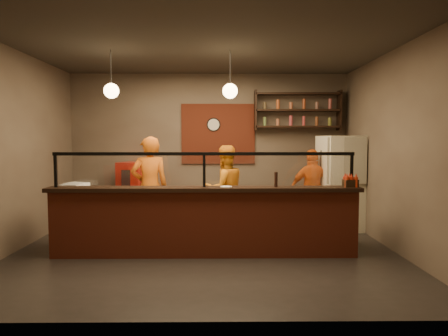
{
  "coord_description": "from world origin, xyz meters",
  "views": [
    {
      "loc": [
        0.23,
        -6.26,
        1.76
      ],
      "look_at": [
        0.3,
        0.3,
        1.3
      ],
      "focal_mm": 32.0,
      "sensor_mm": 36.0,
      "label": 1
    }
  ],
  "objects_px": {
    "wall_clock": "(214,125)",
    "fridge": "(341,183)",
    "cook_left": "(150,187)",
    "red_cooler": "(134,193)",
    "cook_mid": "(225,190)",
    "pepper_mill": "(276,179)",
    "cook_right": "(313,190)",
    "condiment_caddy": "(350,183)",
    "pizza_dough": "(266,192)"
  },
  "relations": [
    {
      "from": "wall_clock",
      "to": "fridge",
      "type": "relative_size",
      "value": 0.16
    },
    {
      "from": "cook_left",
      "to": "red_cooler",
      "type": "height_order",
      "value": "cook_left"
    },
    {
      "from": "red_cooler",
      "to": "cook_mid",
      "type": "bearing_deg",
      "value": -6.13
    },
    {
      "from": "pepper_mill",
      "to": "fridge",
      "type": "bearing_deg",
      "value": 49.31
    },
    {
      "from": "fridge",
      "to": "red_cooler",
      "type": "xyz_separation_m",
      "value": [
        -4.19,
        0.68,
        -0.27
      ]
    },
    {
      "from": "cook_right",
      "to": "fridge",
      "type": "height_order",
      "value": "fridge"
    },
    {
      "from": "cook_right",
      "to": "red_cooler",
      "type": "distance_m",
      "value": 3.71
    },
    {
      "from": "cook_left",
      "to": "condiment_caddy",
      "type": "bearing_deg",
      "value": 142.24
    },
    {
      "from": "cook_right",
      "to": "pepper_mill",
      "type": "bearing_deg",
      "value": 58.28
    },
    {
      "from": "cook_right",
      "to": "red_cooler",
      "type": "relative_size",
      "value": 1.22
    },
    {
      "from": "cook_left",
      "to": "pizza_dough",
      "type": "height_order",
      "value": "cook_left"
    },
    {
      "from": "red_cooler",
      "to": "pepper_mill",
      "type": "distance_m",
      "value": 3.66
    },
    {
      "from": "cook_left",
      "to": "cook_mid",
      "type": "relative_size",
      "value": 1.1
    },
    {
      "from": "wall_clock",
      "to": "cook_right",
      "type": "xyz_separation_m",
      "value": [
        1.95,
        -1.01,
        -1.31
      ]
    },
    {
      "from": "condiment_caddy",
      "to": "fridge",
      "type": "bearing_deg",
      "value": 77.41
    },
    {
      "from": "cook_right",
      "to": "pizza_dough",
      "type": "bearing_deg",
      "value": 46.44
    },
    {
      "from": "wall_clock",
      "to": "condiment_caddy",
      "type": "relative_size",
      "value": 1.5
    },
    {
      "from": "wall_clock",
      "to": "pepper_mill",
      "type": "height_order",
      "value": "wall_clock"
    },
    {
      "from": "cook_left",
      "to": "cook_right",
      "type": "height_order",
      "value": "cook_left"
    },
    {
      "from": "condiment_caddy",
      "to": "pizza_dough",
      "type": "bearing_deg",
      "value": 155.32
    },
    {
      "from": "cook_mid",
      "to": "pizza_dough",
      "type": "bearing_deg",
      "value": 103.42
    },
    {
      "from": "cook_mid",
      "to": "pepper_mill",
      "type": "relative_size",
      "value": 7.45
    },
    {
      "from": "cook_mid",
      "to": "cook_right",
      "type": "xyz_separation_m",
      "value": [
        1.73,
        0.33,
        -0.04
      ]
    },
    {
      "from": "cook_right",
      "to": "fridge",
      "type": "relative_size",
      "value": 0.86
    },
    {
      "from": "condiment_caddy",
      "to": "cook_mid",
      "type": "bearing_deg",
      "value": 142.53
    },
    {
      "from": "cook_right",
      "to": "pepper_mill",
      "type": "xyz_separation_m",
      "value": [
        -0.97,
        -1.74,
        0.38
      ]
    },
    {
      "from": "cook_right",
      "to": "cook_mid",
      "type": "bearing_deg",
      "value": 8.16
    },
    {
      "from": "cook_mid",
      "to": "red_cooler",
      "type": "height_order",
      "value": "cook_mid"
    },
    {
      "from": "cook_left",
      "to": "cook_right",
      "type": "distance_m",
      "value": 3.13
    },
    {
      "from": "cook_left",
      "to": "cook_right",
      "type": "relative_size",
      "value": 1.15
    },
    {
      "from": "wall_clock",
      "to": "pizza_dough",
      "type": "relative_size",
      "value": 0.53
    },
    {
      "from": "cook_right",
      "to": "cook_left",
      "type": "bearing_deg",
      "value": 7.44
    },
    {
      "from": "condiment_caddy",
      "to": "pepper_mill",
      "type": "bearing_deg",
      "value": 178.79
    },
    {
      "from": "wall_clock",
      "to": "cook_mid",
      "type": "xyz_separation_m",
      "value": [
        0.22,
        -1.34,
        -1.27
      ]
    },
    {
      "from": "red_cooler",
      "to": "pizza_dough",
      "type": "height_order",
      "value": "red_cooler"
    },
    {
      "from": "red_cooler",
      "to": "pizza_dough",
      "type": "distance_m",
      "value": 3.23
    },
    {
      "from": "cook_mid",
      "to": "red_cooler",
      "type": "distance_m",
      "value": 2.18
    },
    {
      "from": "cook_mid",
      "to": "pizza_dough",
      "type": "xyz_separation_m",
      "value": [
        0.67,
        -0.89,
        0.07
      ]
    },
    {
      "from": "wall_clock",
      "to": "red_cooler",
      "type": "bearing_deg",
      "value": -169.58
    },
    {
      "from": "pizza_dough",
      "to": "condiment_caddy",
      "type": "height_order",
      "value": "condiment_caddy"
    },
    {
      "from": "cook_mid",
      "to": "fridge",
      "type": "bearing_deg",
      "value": 164.96
    },
    {
      "from": "fridge",
      "to": "pepper_mill",
      "type": "xyz_separation_m",
      "value": [
        -1.52,
        -1.77,
        0.25
      ]
    },
    {
      "from": "wall_clock",
      "to": "cook_mid",
      "type": "distance_m",
      "value": 1.86
    },
    {
      "from": "cook_right",
      "to": "fridge",
      "type": "xyz_separation_m",
      "value": [
        0.55,
        0.02,
        0.13
      ]
    },
    {
      "from": "cook_mid",
      "to": "pepper_mill",
      "type": "height_order",
      "value": "cook_mid"
    },
    {
      "from": "cook_mid",
      "to": "condiment_caddy",
      "type": "bearing_deg",
      "value": 118.69
    },
    {
      "from": "pizza_dough",
      "to": "pepper_mill",
      "type": "bearing_deg",
      "value": -81.03
    },
    {
      "from": "cook_mid",
      "to": "cook_right",
      "type": "height_order",
      "value": "cook_mid"
    },
    {
      "from": "fridge",
      "to": "red_cooler",
      "type": "height_order",
      "value": "fridge"
    },
    {
      "from": "cook_right",
      "to": "pepper_mill",
      "type": "height_order",
      "value": "cook_right"
    }
  ]
}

